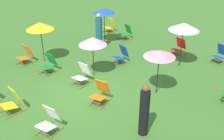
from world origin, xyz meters
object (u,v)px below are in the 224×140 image
at_px(umbrella_0, 184,27).
at_px(umbrella_3, 104,11).
at_px(deckchair_12, 126,32).
at_px(person_0, 99,33).
at_px(deckchair_8, 83,74).
at_px(deckchair_5, 100,93).
at_px(deckchair_0, 111,26).
at_px(deckchair_13, 220,54).
at_px(deckchair_3, 49,64).
at_px(deckchair_10, 26,55).
at_px(person_1, 144,112).
at_px(umbrella_2, 40,26).
at_px(umbrella_1, 93,41).
at_px(deckchair_11, 13,101).
at_px(deckchair_4, 49,121).
at_px(umbrella_4, 160,54).
at_px(deckchair_14, 121,55).
at_px(deckchair_15, 179,47).

distance_m(umbrella_0, umbrella_3, 4.29).
relative_size(deckchair_12, umbrella_0, 0.43).
xyz_separation_m(umbrella_0, person_0, (-4.02, -0.91, -0.96)).
height_order(deckchair_8, umbrella_3, umbrella_3).
bearing_deg(deckchair_5, umbrella_0, 68.35).
height_order(deckchair_0, deckchair_13, same).
bearing_deg(deckchair_12, deckchair_3, -77.45).
height_order(deckchair_10, person_1, person_1).
relative_size(deckchair_3, deckchair_8, 1.00).
height_order(umbrella_2, person_1, umbrella_2).
distance_m(deckchair_10, umbrella_3, 4.42).
bearing_deg(umbrella_1, deckchair_12, 110.90).
bearing_deg(deckchair_3, deckchair_11, -66.61).
relative_size(deckchair_11, umbrella_3, 0.44).
xyz_separation_m(deckchair_12, umbrella_3, (-0.44, -1.28, 1.39)).
bearing_deg(umbrella_2, deckchair_4, -33.47).
distance_m(deckchair_3, person_0, 3.25).
relative_size(umbrella_0, umbrella_3, 1.05).
distance_m(deckchair_11, deckchair_12, 7.73).
relative_size(deckchair_5, person_0, 0.46).
relative_size(deckchair_10, umbrella_4, 0.49).
bearing_deg(deckchair_14, deckchair_0, 150.04).
height_order(deckchair_12, umbrella_0, umbrella_0).
bearing_deg(deckchair_5, deckchair_0, 116.59).
distance_m(deckchair_4, umbrella_3, 7.19).
distance_m(deckchair_8, deckchair_12, 5.17).
xyz_separation_m(deckchair_4, umbrella_4, (1.23, 3.84, 1.20)).
bearing_deg(deckchair_11, umbrella_1, 90.08).
xyz_separation_m(deckchair_11, umbrella_2, (-2.41, 2.91, 1.31)).
relative_size(deckchair_4, deckchair_5, 0.99).
xyz_separation_m(deckchair_3, umbrella_4, (4.29, 1.60, 1.20)).
bearing_deg(umbrella_0, deckchair_13, 53.94).
relative_size(deckchair_13, person_1, 0.50).
bearing_deg(deckchair_8, deckchair_10, -175.52).
bearing_deg(deckchair_8, deckchair_14, 86.50).
bearing_deg(deckchair_13, deckchair_10, -128.71).
relative_size(umbrella_0, umbrella_1, 1.19).
distance_m(deckchair_14, deckchair_15, 2.95).
bearing_deg(deckchair_15, deckchair_4, -83.53).
relative_size(deckchair_3, deckchair_5, 0.99).
bearing_deg(deckchair_5, deckchair_11, -140.69).
height_order(deckchair_0, deckchair_11, same).
bearing_deg(umbrella_3, deckchair_15, 20.02).
distance_m(umbrella_0, umbrella_1, 3.83).
bearing_deg(umbrella_0, deckchair_4, -97.18).
bearing_deg(deckchair_3, deckchair_0, 98.64).
distance_m(umbrella_3, person_0, 1.17).
relative_size(deckchair_3, deckchair_15, 1.00).
xyz_separation_m(deckchair_14, person_1, (3.46, -3.21, 0.42)).
xyz_separation_m(deckchair_5, umbrella_2, (-4.20, 0.66, 1.31)).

